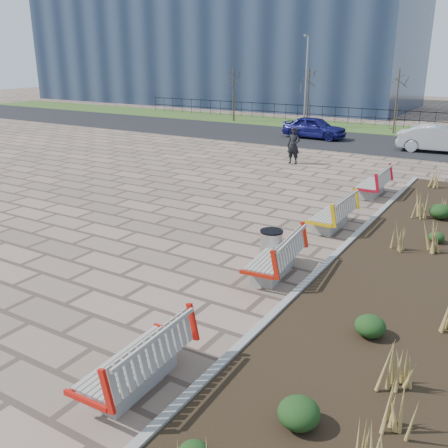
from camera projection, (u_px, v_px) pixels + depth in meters
The scene contains 19 objects.
ground at pixel (94, 289), 10.88m from camera, with size 120.00×120.00×0.00m, color #846A5B.
planting_bed at pixel (439, 268), 11.83m from camera, with size 4.50×18.00×0.10m, color black.
planting_curb at pixel (343, 248), 12.97m from camera, with size 0.16×18.00×0.15m, color gray.
grass_verge_far at pixel (398, 131), 33.51m from camera, with size 80.00×5.00×0.04m, color #33511E.
road at pixel (374, 144), 28.66m from camera, with size 80.00×7.00×0.02m, color black.
bench_a at pixel (134, 358), 7.56m from camera, with size 0.90×2.10×1.00m, color red, non-canonical shape.
bench_b at pixel (273, 255), 11.45m from camera, with size 0.90×2.10×1.00m, color red, non-canonical shape.
bench_c at pixel (332, 212), 14.56m from camera, with size 0.90×2.10×1.00m, color #DEAC0B, non-canonical shape.
bench_d at pixel (372, 182), 18.00m from camera, with size 0.90×2.10×1.00m, color #A30A1F, non-canonical shape.
litter_bin at pixel (271, 247), 12.17m from camera, with size 0.54×0.54×0.81m, color #B2B2B7.
pedestrian at pixel (294, 146), 23.13m from camera, with size 0.62×0.41×1.70m, color black.
car_blue at pixel (314, 127), 30.22m from camera, with size 1.54×3.83×1.30m, color navy.
car_silver at pixel (439, 139), 25.91m from camera, with size 1.43×4.11×1.36m, color #ADB0B5.
tree_a at pixel (233, 94), 37.56m from camera, with size 1.40×1.40×4.00m, color #4C3D2D, non-canonical shape.
tree_b at pixel (308, 97), 34.60m from camera, with size 1.40×1.40×4.00m, color #4C3D2D, non-canonical shape.
tree_c at pixel (396, 101), 31.64m from camera, with size 1.40×1.40×4.00m, color #4C3D2D, non-canonical shape.
lamp_west at pixel (306, 83), 33.88m from camera, with size 0.24×0.60×6.00m, color gray, non-canonical shape.
railing_fence at pixel (405, 119), 34.52m from camera, with size 44.00×0.10×1.20m, color black, non-canonical shape.
building_glass at pixel (216, 28), 51.64m from camera, with size 40.00×14.00×15.00m, color #192338.
Camera 1 is at (7.55, -6.92, 4.85)m, focal length 40.00 mm.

